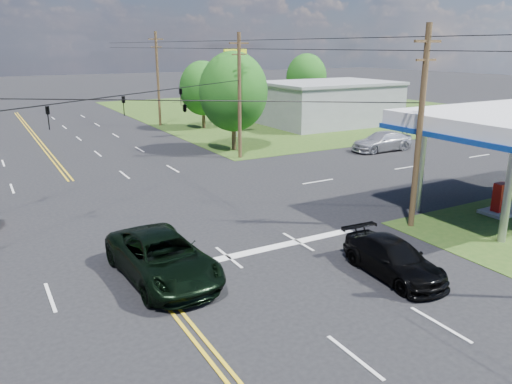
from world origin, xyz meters
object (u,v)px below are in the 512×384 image
pole_se (420,126)px  pole_right_far (158,78)px  tree_right_a (233,92)px  tree_far_r (306,77)px  suv_black (393,258)px  retail_ne (328,104)px  tree_right_b (203,88)px  pole_ne (239,95)px  pickup_dkgreen (163,257)px

pole_se → pole_right_far: bearing=90.0°
tree_right_a → tree_far_r: bearing=42.0°
pole_se → suv_black: 7.28m
pole_right_far → tree_far_r: pole_right_far is taller
retail_ne → tree_right_b: 14.22m
retail_ne → pole_right_far: 19.02m
pole_se → pole_ne: same height
tree_right_b → suv_black: 37.66m
retail_ne → tree_right_a: bearing=-153.4°
retail_ne → tree_right_a: 18.09m
pole_ne → suv_black: bearing=-102.3°
suv_black → retail_ne: bearing=60.4°
pole_ne → tree_far_r: bearing=45.0°
tree_right_a → pickup_dkgreen: size_ratio=1.33×
retail_ne → pole_ne: pole_ne is taller
pole_ne → pole_right_far: (0.00, 19.00, 0.25)m
suv_black → tree_far_r: bearing=63.0°
retail_ne → tree_right_b: (-13.50, 4.00, 2.02)m
suv_black → pole_ne: bearing=81.7°
pole_ne → pickup_dkgreen: size_ratio=1.55×
pickup_dkgreen → retail_ne: bearing=40.8°
tree_right_a → pickup_dkgreen: 24.87m
tree_right_b → suv_black: size_ratio=1.50×
pole_se → pole_right_far: (0.00, 37.00, 0.25)m
pickup_dkgreen → suv_black: bearing=-30.9°
tree_right_b → pickup_dkgreen: tree_right_b is taller
retail_ne → pole_se: 33.72m
tree_right_a → tree_far_r: (20.00, 18.00, -0.33)m
retail_ne → suv_black: size_ratio=2.96×
tree_far_r → pole_right_far: bearing=-174.6°
pole_ne → pole_right_far: size_ratio=0.95×
tree_right_a → suv_black: 25.58m
pole_ne → suv_black: 22.49m
tree_far_r → tree_right_a: bearing=-138.0°
tree_right_b → retail_ne: bearing=-16.5°
retail_ne → tree_right_b: size_ratio=1.98×
tree_far_r → retail_ne: bearing=-111.8°
pole_se → retail_ne: bearing=59.6°
pole_se → pole_right_far: size_ratio=0.95×
tree_right_a → pickup_dkgreen: bearing=-123.4°
pole_right_far → suv_black: size_ratio=2.11×
pickup_dkgreen → suv_black: (7.78, -4.08, -0.17)m
tree_right_b → tree_far_r: (17.50, 6.00, 0.33)m
tree_right_b → pole_right_far: bearing=131.2°
retail_ne → pole_ne: (-17.00, -11.00, 2.72)m
pole_right_far → tree_right_b: (3.50, -4.00, -0.95)m
tree_right_b → tree_far_r: 18.50m
pole_right_far → tree_right_a: pole_right_far is taller
suv_black → pole_se: bearing=41.3°
pole_right_far → pickup_dkgreen: pole_right_far is taller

